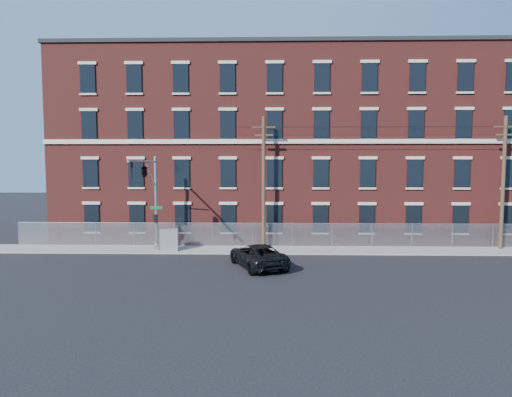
{
  "coord_description": "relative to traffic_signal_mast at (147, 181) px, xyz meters",
  "views": [
    {
      "loc": [
        2.26,
        -28.36,
        6.63
      ],
      "look_at": [
        1.46,
        4.0,
        4.04
      ],
      "focal_mm": 31.35,
      "sensor_mm": 36.0,
      "label": 1
    }
  ],
  "objects": [
    {
      "name": "chain_link_fence",
      "position": [
        18.0,
        4.12,
        -4.33
      ],
      "size": [
        59.06,
        0.06,
        1.85
      ],
      "color": "#A5A8AD",
      "rests_on": "ground"
    },
    {
      "name": "overhead_wires",
      "position": [
        26.0,
        3.42,
        3.73
      ],
      "size": [
        40.0,
        0.62,
        0.62
      ],
      "color": "black",
      "rests_on": "ground"
    },
    {
      "name": "sidewalk",
      "position": [
        18.0,
        2.82,
        -5.33
      ],
      "size": [
        65.0,
        3.0,
        0.12
      ],
      "primitive_type": "cube",
      "color": "gray",
      "rests_on": "ground"
    },
    {
      "name": "mill_building",
      "position": [
        18.0,
        11.75,
        2.76
      ],
      "size": [
        55.3,
        14.32,
        16.3
      ],
      "color": "maroon",
      "rests_on": "ground"
    },
    {
      "name": "traffic_signal_mast",
      "position": [
        0.0,
        0.0,
        0.0
      ],
      "size": [
        0.9,
        6.75,
        7.0
      ],
      "color": "#9EA0A5",
      "rests_on": "ground"
    },
    {
      "name": "utility_pole_mid",
      "position": [
        26.0,
        3.42,
        -0.05
      ],
      "size": [
        1.8,
        0.28,
        10.0
      ],
      "color": "#4E3B27",
      "rests_on": "ground"
    },
    {
      "name": "utility_pole_near",
      "position": [
        8.0,
        3.42,
        -0.05
      ],
      "size": [
        1.8,
        0.28,
        10.0
      ],
      "color": "#4E3B27",
      "rests_on": "ground"
    },
    {
      "name": "utility_cabinet",
      "position": [
        1.0,
        2.02,
        -4.46
      ],
      "size": [
        1.37,
        0.82,
        1.61
      ],
      "primitive_type": "cube",
      "rotation": [
        0.0,
        0.0,
        0.14
      ],
      "color": "slate",
      "rests_on": "sidewalk"
    },
    {
      "name": "pickup_truck",
      "position": [
        7.67,
        -2.52,
        -4.64
      ],
      "size": [
        4.29,
        5.89,
        1.49
      ],
      "primitive_type": "imported",
      "rotation": [
        0.0,
        0.0,
        3.52
      ],
      "color": "black",
      "rests_on": "ground"
    },
    {
      "name": "ground",
      "position": [
        6.0,
        -2.18,
        -5.39
      ],
      "size": [
        140.0,
        140.0,
        0.0
      ],
      "primitive_type": "plane",
      "color": "black",
      "rests_on": "ground"
    }
  ]
}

